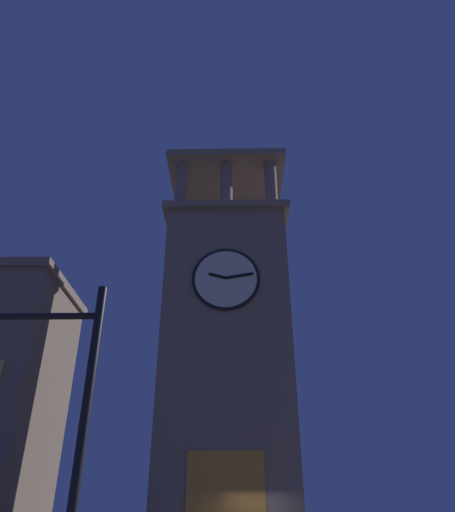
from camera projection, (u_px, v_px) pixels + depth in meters
clocktower at (227, 360)px, 24.89m from camera, size 6.89×6.87×22.40m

